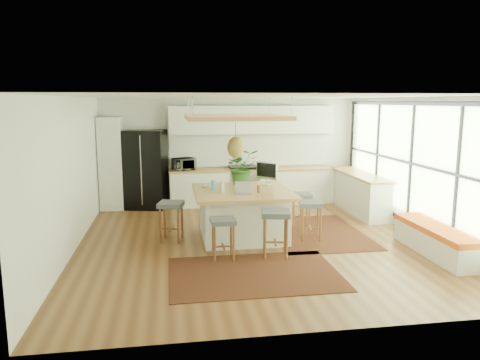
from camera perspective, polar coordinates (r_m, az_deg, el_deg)
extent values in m
plane|color=brown|center=(8.73, 1.82, -7.65)|extent=(7.00, 7.00, 0.00)
plane|color=white|center=(8.33, 1.92, 10.35)|extent=(7.00, 7.00, 0.00)
plane|color=white|center=(11.86, -1.28, 3.65)|extent=(6.50, 0.00, 6.50)
plane|color=white|center=(5.10, 9.22, -4.73)|extent=(6.50, 0.00, 6.50)
plane|color=white|center=(8.46, -20.32, 0.56)|extent=(0.00, 7.00, 7.00)
plane|color=white|center=(9.58, 21.35, 1.51)|extent=(0.00, 7.00, 7.00)
cube|color=white|center=(11.55, -15.74, 2.00)|extent=(0.55, 0.60, 2.25)
cube|color=white|center=(11.76, 1.60, -0.88)|extent=(4.20, 0.60, 0.88)
cube|color=#AB753C|center=(11.69, 1.61, 1.34)|extent=(4.24, 0.64, 0.05)
cube|color=white|center=(11.92, 1.36, 3.69)|extent=(4.20, 0.02, 0.80)
cube|color=white|center=(11.71, 1.51, 7.50)|extent=(4.20, 0.34, 0.70)
cube|color=white|center=(11.34, 14.62, -1.60)|extent=(0.60, 2.50, 0.88)
cube|color=#AB753C|center=(11.26, 14.72, 0.70)|extent=(0.64, 2.54, 0.05)
cube|color=black|center=(7.17, 1.77, -11.57)|extent=(2.60, 1.80, 0.01)
cube|color=black|center=(9.41, 9.45, -6.46)|extent=(1.80, 2.60, 0.01)
imported|color=#A5A5AA|center=(11.47, -7.01, 2.14)|extent=(0.60, 0.45, 0.36)
imported|color=#1E4C19|center=(9.34, 0.28, 1.15)|extent=(0.74, 0.81, 0.57)
imported|color=white|center=(9.09, -4.30, -0.79)|extent=(0.25, 0.25, 0.05)
cylinder|color=#30A1C1|center=(8.81, -3.33, -0.64)|extent=(0.07, 0.07, 0.19)
cylinder|color=white|center=(8.58, -2.17, -0.92)|extent=(0.07, 0.07, 0.19)
cylinder|color=brown|center=(8.53, 2.29, -0.98)|extent=(0.07, 0.07, 0.19)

